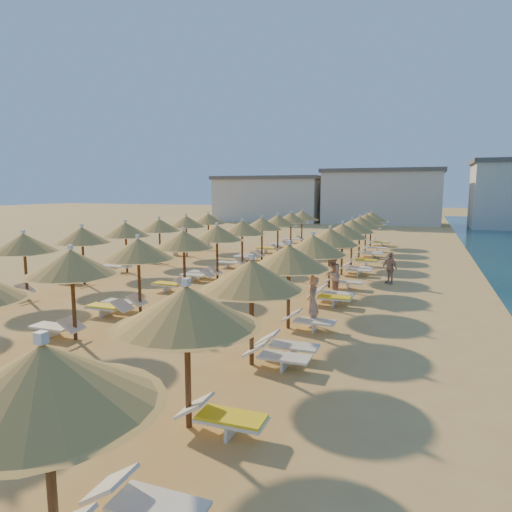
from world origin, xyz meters
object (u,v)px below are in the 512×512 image
at_px(parasol_row_east, 330,238).
at_px(parasol_row_west, 217,234).
at_px(beachgoer_c, 390,268).
at_px(beachgoer_b, 332,275).
at_px(beachgoer_a, 312,302).

bearing_deg(parasol_row_east, parasol_row_west, 180.00).
xyz_separation_m(parasol_row_west, beachgoer_c, (8.35, 1.93, -1.56)).
distance_m(beachgoer_c, beachgoer_b, 4.19).
distance_m(parasol_row_west, beachgoer_c, 8.71).
xyz_separation_m(parasol_row_west, beachgoer_a, (6.48, -6.39, -1.49)).
xyz_separation_m(parasol_row_east, beachgoer_c, (2.59, 1.93, -1.56)).
height_order(beachgoer_a, beachgoer_b, beachgoer_b).
bearing_deg(beachgoer_a, parasol_row_east, -176.77).
bearing_deg(beachgoer_c, parasol_row_west, -123.92).
relative_size(parasol_row_east, beachgoer_b, 19.71).
height_order(parasol_row_west, beachgoer_a, parasol_row_west).
distance_m(parasol_row_east, beachgoer_b, 2.23).
bearing_deg(parasol_row_west, parasol_row_east, 0.00).
relative_size(parasol_row_east, beachgoer_c, 23.58).
relative_size(beachgoer_a, beachgoer_c, 1.09).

